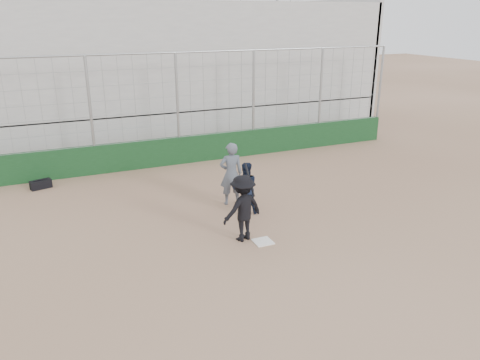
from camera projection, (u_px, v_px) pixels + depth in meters
name	position (u px, v px, depth m)	size (l,w,h in m)	color
ground	(263.00, 242.00, 11.38)	(90.00, 90.00, 0.00)	brown
home_plate	(263.00, 242.00, 11.37)	(0.44, 0.44, 0.02)	white
backstop	(179.00, 138.00, 17.11)	(18.10, 0.25, 4.04)	#103216
bleachers	(145.00, 70.00, 20.73)	(20.25, 6.70, 6.98)	#9B9B9B
batter_at_plate	(243.00, 208.00, 11.25)	(1.19, 0.86, 1.82)	black
catcher_crouched	(245.00, 197.00, 12.81)	(0.79, 0.66, 1.03)	black
umpire	(231.00, 177.00, 13.41)	(0.67, 0.44, 1.66)	#4B535F
equipment_bag	(41.00, 184.00, 14.85)	(0.69, 0.43, 0.31)	black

